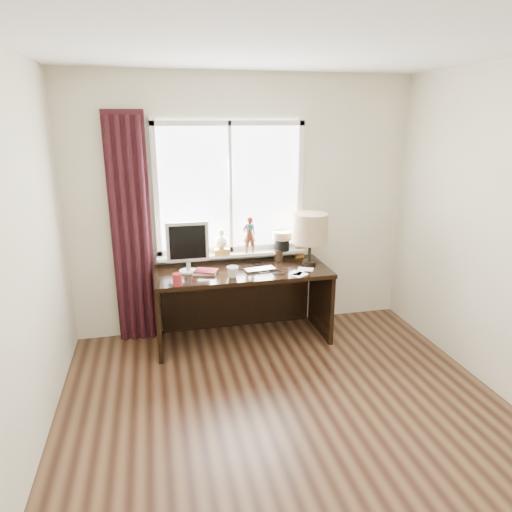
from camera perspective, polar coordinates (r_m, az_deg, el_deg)
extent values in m
cube|color=brown|center=(3.45, 5.88, -22.30)|extent=(3.50, 4.00, 0.00)
cube|color=white|center=(2.71, 7.70, 25.84)|extent=(3.50, 4.00, 0.00)
cube|color=beige|center=(4.69, -1.45, 6.15)|extent=(3.50, 0.00, 2.60)
imported|color=silver|center=(4.43, 0.52, -1.67)|extent=(0.32, 0.23, 0.02)
imported|color=white|center=(4.24, -2.95, -1.95)|extent=(0.14, 0.14, 0.11)
cylinder|color=maroon|center=(4.08, -9.81, -2.93)|extent=(0.08, 0.08, 0.11)
cube|color=white|center=(4.61, -3.28, 8.48)|extent=(1.40, 0.02, 1.30)
cube|color=silver|center=(4.72, -3.10, 0.91)|extent=(1.50, 0.05, 0.05)
cube|color=silver|center=(4.54, -3.36, 16.26)|extent=(1.50, 0.05, 0.05)
cube|color=silver|center=(4.53, -12.40, 7.95)|extent=(0.05, 0.05, 1.40)
cube|color=silver|center=(4.76, 5.50, 8.69)|extent=(0.05, 0.05, 1.40)
cube|color=silver|center=(4.59, -3.23, 8.43)|extent=(0.03, 0.05, 1.30)
cube|color=silver|center=(4.68, -2.99, 0.27)|extent=(1.52, 0.18, 0.03)
cylinder|color=#680D0A|center=(4.56, -8.35, 1.58)|extent=(0.15, 0.15, 0.27)
cube|color=gold|center=(4.63, -4.33, 0.62)|extent=(0.15, 0.12, 0.06)
sphere|color=beige|center=(4.60, -4.35, 1.75)|extent=(0.13, 0.13, 0.13)
sphere|color=beige|center=(4.58, -4.38, 2.96)|extent=(0.07, 0.07, 0.07)
imported|color=#5F2918|center=(4.63, -0.79, 2.69)|extent=(0.14, 0.10, 0.38)
cylinder|color=#1E4C51|center=(4.60, -0.77, 3.66)|extent=(0.09, 0.09, 0.05)
cylinder|color=black|center=(4.75, 3.23, 1.43)|extent=(0.16, 0.16, 0.12)
cylinder|color=#8C6B4C|center=(4.72, 3.25, 2.60)|extent=(0.20, 0.20, 0.08)
cube|color=black|center=(4.56, -15.30, 3.01)|extent=(0.38, 0.05, 2.25)
cylinder|color=black|center=(4.54, -17.05, 2.48)|extent=(0.06, 0.06, 2.20)
cylinder|color=black|center=(4.54, -15.92, 2.56)|extent=(0.06, 0.06, 2.20)
cylinder|color=black|center=(4.53, -14.78, 2.63)|extent=(0.06, 0.06, 2.20)
cylinder|color=black|center=(4.53, -13.64, 2.71)|extent=(0.06, 0.06, 2.20)
cube|color=black|center=(4.46, -1.71, -1.98)|extent=(1.70, 0.70, 0.04)
cube|color=black|center=(4.53, -12.12, -7.19)|extent=(0.04, 0.64, 0.71)
cube|color=black|center=(4.81, 8.11, -5.48)|extent=(0.04, 0.64, 0.71)
cube|color=black|center=(4.90, -2.44, -4.89)|extent=(1.60, 0.03, 0.71)
cylinder|color=beige|center=(4.44, -8.40, -1.87)|extent=(0.18, 0.18, 0.01)
cylinder|color=beige|center=(4.42, -8.44, -1.17)|extent=(0.04, 0.04, 0.10)
cube|color=beige|center=(4.36, -8.57, 1.77)|extent=(0.40, 0.04, 0.38)
cube|color=black|center=(4.34, -8.54, 1.69)|extent=(0.34, 0.01, 0.32)
cube|color=beige|center=(4.39, -6.42, -2.02)|extent=(0.25, 0.21, 0.02)
cube|color=maroon|center=(4.37, -6.28, -1.85)|extent=(0.25, 0.22, 0.01)
cylinder|color=black|center=(4.73, 2.81, 0.13)|extent=(0.09, 0.09, 0.12)
cylinder|color=black|center=(4.72, 2.61, 0.73)|extent=(0.01, 0.01, 0.22)
cylinder|color=black|center=(4.72, 2.99, 0.52)|extent=(0.01, 0.01, 0.19)
cylinder|color=black|center=(4.73, 2.78, 0.93)|extent=(0.01, 0.01, 0.25)
cylinder|color=black|center=(4.74, 2.99, 0.47)|extent=(0.01, 0.01, 0.17)
cube|color=gold|center=(4.85, 5.49, 0.54)|extent=(0.10, 0.03, 0.13)
cube|color=#996633|center=(4.83, 5.53, 0.50)|extent=(0.08, 0.02, 0.10)
cylinder|color=black|center=(4.66, 6.66, -0.79)|extent=(0.14, 0.14, 0.03)
cylinder|color=black|center=(4.63, 6.71, 0.68)|extent=(0.03, 0.03, 0.22)
cylinder|color=tan|center=(4.57, 6.81, 3.45)|extent=(0.35, 0.35, 0.30)
cube|color=white|center=(4.33, 5.44, -2.34)|extent=(0.19, 0.17, 0.00)
cube|color=white|center=(4.50, 6.21, -1.64)|extent=(0.18, 0.17, 0.00)
cube|color=white|center=(4.38, 5.09, -2.12)|extent=(0.18, 0.19, 0.00)
torus|color=black|center=(4.37, 2.77, -2.07)|extent=(0.15, 0.15, 0.01)
torus|color=black|center=(4.63, 0.20, -0.94)|extent=(0.14, 0.14, 0.01)
torus|color=black|center=(4.50, -1.61, -1.50)|extent=(0.13, 0.13, 0.01)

